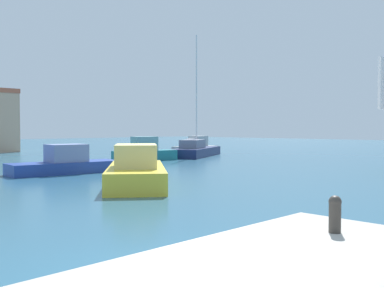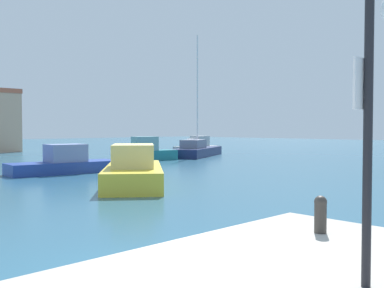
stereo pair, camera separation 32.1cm
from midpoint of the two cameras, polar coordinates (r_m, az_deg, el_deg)
water at (r=32.71m, az=-6.54°, el=-2.60°), size 160.00×160.00×0.00m
lamppost at (r=5.42m, az=23.34°, el=14.68°), size 1.95×0.39×4.51m
mooring_bollard at (r=7.87m, az=17.23°, el=-8.38°), size 0.21×0.21×0.63m
motorboat_teal_far_left at (r=36.37m, az=-5.74°, el=-1.03°), size 5.51×2.35×1.96m
sailboat_navy_behind_lamppost at (r=41.72m, az=0.82°, el=-0.79°), size 8.78×6.26×11.32m
motorboat_blue_distant_east at (r=27.13m, az=-15.67°, el=-2.37°), size 6.55×2.81×1.69m
motorboat_grey_far_right at (r=49.14m, az=0.93°, el=-0.36°), size 5.54×1.94×1.79m
motorboat_yellow_near_pier at (r=20.56m, az=-7.03°, el=-3.45°), size 6.45×7.22×1.91m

